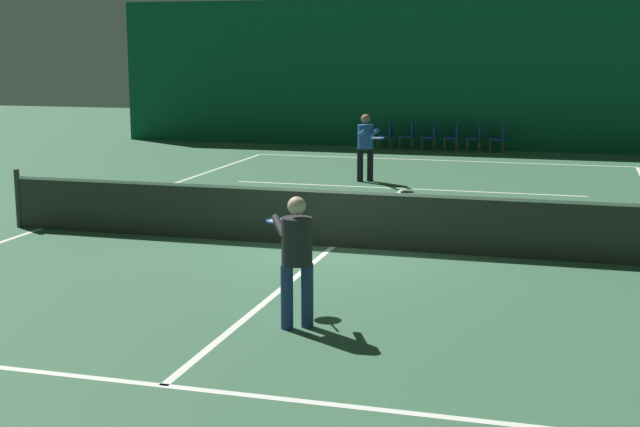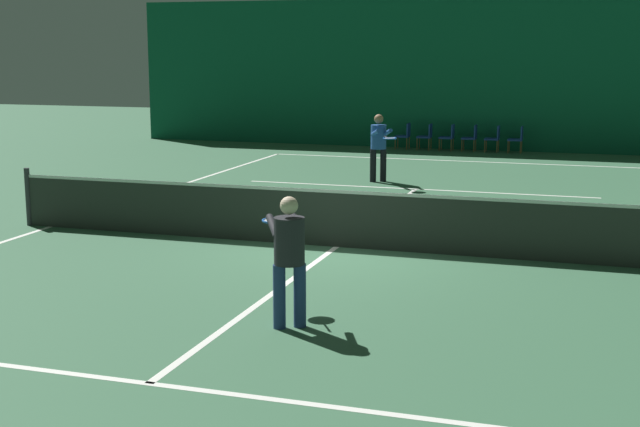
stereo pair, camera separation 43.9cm
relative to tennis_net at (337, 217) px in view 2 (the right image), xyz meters
name	(u,v)px [view 2 (the right image)]	position (x,y,z in m)	size (l,w,h in m)	color
ground_plane	(337,247)	(0.00, 0.00, -0.51)	(60.00, 60.00, 0.00)	#386647
backdrop_curtain	(473,74)	(0.00, 14.98, 1.89)	(23.00, 0.12, 4.80)	#0F5138
court_line_baseline_far	(455,161)	(0.00, 11.90, -0.51)	(11.00, 0.10, 0.00)	white
court_line_service_far	(416,189)	(0.00, 6.40, -0.51)	(8.25, 0.10, 0.00)	white
court_line_service_near	(149,383)	(0.00, -6.40, -0.51)	(8.25, 0.10, 0.00)	white
court_line_sideline_left	(51,227)	(-5.50, 0.00, -0.51)	(0.10, 23.80, 0.00)	white
court_line_centre	(337,247)	(0.00, 0.00, -0.51)	(0.10, 12.80, 0.00)	white
tennis_net	(337,217)	(0.00, 0.00, 0.00)	(12.00, 0.10, 1.07)	#2D332D
player_near	(289,251)	(0.69, -4.25, 0.40)	(0.96, 1.30, 1.57)	navy
player_far	(379,143)	(-1.11, 7.24, 0.45)	(0.97, 1.34, 1.65)	black
courtside_chair_0	(405,134)	(-2.05, 14.43, -0.03)	(0.44, 0.44, 0.84)	brown
courtside_chair_1	(427,135)	(-1.33, 14.43, -0.03)	(0.44, 0.44, 0.84)	brown
courtside_chair_2	(449,135)	(-0.61, 14.43, -0.03)	(0.44, 0.44, 0.84)	brown
courtside_chair_3	(471,136)	(0.11, 14.43, -0.03)	(0.44, 0.44, 0.84)	brown
courtside_chair_4	(494,137)	(0.82, 14.43, -0.03)	(0.44, 0.44, 0.84)	brown
courtside_chair_5	(518,138)	(1.54, 14.43, -0.03)	(0.44, 0.44, 0.84)	brown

